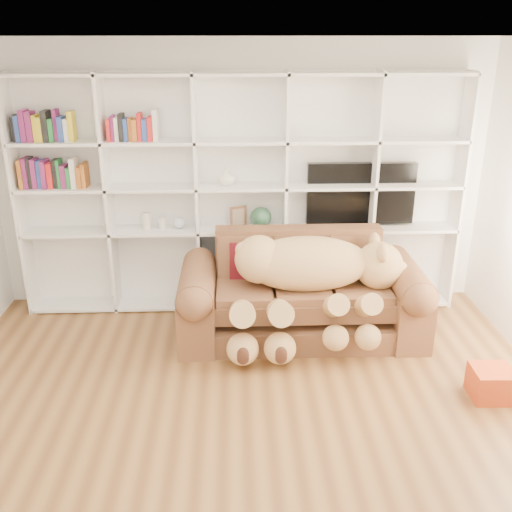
{
  "coord_description": "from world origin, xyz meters",
  "views": [
    {
      "loc": [
        -0.07,
        -3.24,
        2.72
      ],
      "look_at": [
        0.12,
        1.63,
        0.81
      ],
      "focal_mm": 40.0,
      "sensor_mm": 36.0,
      "label": 1
    }
  ],
  "objects_px": {
    "teddy_bear": "(309,277)",
    "gift_box": "(491,383)",
    "sofa": "(301,298)",
    "tv": "(361,195)"
  },
  "relations": [
    {
      "from": "gift_box",
      "to": "tv",
      "type": "xyz_separation_m",
      "value": [
        -0.74,
        1.82,
        1.06
      ]
    },
    {
      "from": "teddy_bear",
      "to": "gift_box",
      "type": "bearing_deg",
      "value": -32.1
    },
    {
      "from": "sofa",
      "to": "tv",
      "type": "height_order",
      "value": "tv"
    },
    {
      "from": "teddy_bear",
      "to": "gift_box",
      "type": "height_order",
      "value": "teddy_bear"
    },
    {
      "from": "teddy_bear",
      "to": "tv",
      "type": "relative_size",
      "value": 1.54
    },
    {
      "from": "sofa",
      "to": "tv",
      "type": "relative_size",
      "value": 2.07
    },
    {
      "from": "sofa",
      "to": "teddy_bear",
      "type": "relative_size",
      "value": 1.34
    },
    {
      "from": "teddy_bear",
      "to": "gift_box",
      "type": "xyz_separation_m",
      "value": [
        1.36,
        -0.93,
        -0.54
      ]
    },
    {
      "from": "gift_box",
      "to": "tv",
      "type": "distance_m",
      "value": 2.23
    },
    {
      "from": "sofa",
      "to": "tv",
      "type": "distance_m",
      "value": 1.27
    }
  ]
}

